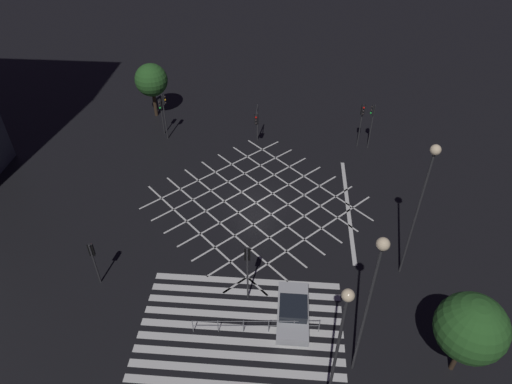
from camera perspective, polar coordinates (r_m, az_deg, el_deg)
ground_plane at (r=36.14m, az=0.00°, el=-1.36°), size 200.00×200.00×0.00m
road_markings at (r=31.00m, az=-0.47°, el=-10.07°), size 18.19×24.51×0.01m
traffic_light_ne_cross at (r=42.08m, az=13.09°, el=9.07°), size 0.36×0.39×4.32m
traffic_light_nw_cross at (r=44.03m, az=-11.81°, el=10.05°), size 0.36×0.39×3.71m
traffic_light_median_south at (r=27.40m, az=-1.07°, el=-8.87°), size 0.36×0.39×4.36m
traffic_light_ne_main at (r=42.12m, az=14.29°, el=8.98°), size 0.39×0.36×4.39m
traffic_light_sw_cross at (r=30.49m, az=-19.71°, el=-7.45°), size 0.36×0.39×3.41m
traffic_light_median_north at (r=41.36m, az=0.09°, el=8.98°), size 0.36×1.90×3.72m
traffic_light_nw_main at (r=42.95m, az=-11.37°, el=10.26°), size 0.39×0.36×4.59m
street_lamp_east at (r=20.27m, az=10.44°, el=-17.30°), size 0.52×0.52×9.74m
street_lamp_west at (r=27.67m, az=20.45°, el=1.04°), size 0.61×0.61×10.08m
street_lamp_far at (r=21.61m, az=14.55°, el=-10.61°), size 0.60×0.60×10.01m
street_tree_near at (r=46.96m, az=-12.96°, el=13.46°), size 3.19×3.19×5.50m
street_tree_far at (r=26.16m, az=25.28°, el=-15.13°), size 3.64×3.64×5.58m
waiting_car at (r=28.38m, az=4.63°, el=-14.67°), size 1.86×4.19×1.31m
pedestrian_railing at (r=27.69m, az=0.00°, el=-16.26°), size 7.44×0.61×1.05m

